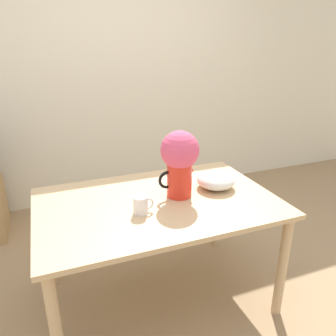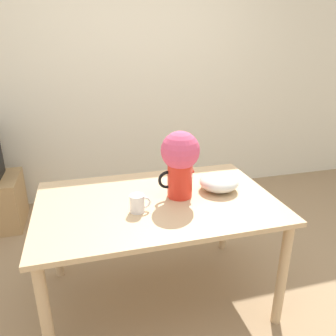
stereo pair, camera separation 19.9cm
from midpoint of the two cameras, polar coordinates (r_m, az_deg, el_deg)
ground_plane at (r=2.43m, az=-0.22°, el=-21.98°), size 12.00×12.00×0.00m
wall_back at (r=3.56m, az=-11.29°, el=14.94°), size 8.00×0.05×2.60m
table at (r=2.07m, az=-4.59°, el=-7.96°), size 1.46×0.95×0.75m
flower_vase at (r=1.99m, az=-0.81°, el=1.61°), size 0.26×0.24×0.42m
coffee_mug at (r=1.88m, az=-7.77°, el=-6.44°), size 0.12×0.08×0.10m
white_bowl at (r=2.19m, az=5.78°, el=-2.17°), size 0.25×0.25×0.11m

